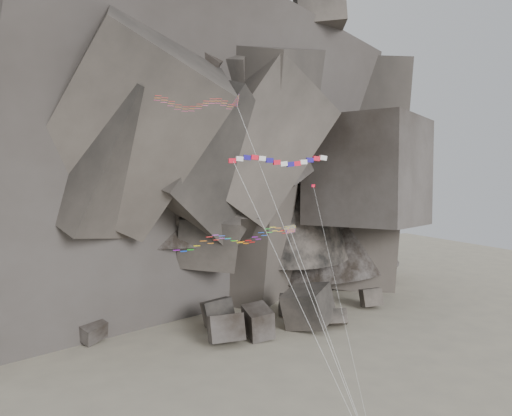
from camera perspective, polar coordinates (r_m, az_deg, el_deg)
name	(u,v)px	position (r m, az deg, el deg)	size (l,w,h in m)	color
headland	(138,105)	(116.35, -13.39, 11.43)	(110.00, 70.00, 84.00)	#534A43
boulder_field	(180,329)	(81.39, -8.63, -13.46)	(84.09, 18.41, 8.36)	#47423F
delta_kite	(193,103)	(49.71, -7.22, 11.79)	(15.06, 15.87, 33.02)	red
banner_kite	(280,162)	(47.80, 2.71, 5.23)	(9.56, 12.20, 26.76)	red
parafoil_kite	(231,239)	(49.86, -2.91, -3.51)	(13.80, 14.60, 19.61)	yellow
pennant_kite	(330,258)	(51.34, 8.42, -5.72)	(2.91, 15.42, 23.78)	red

